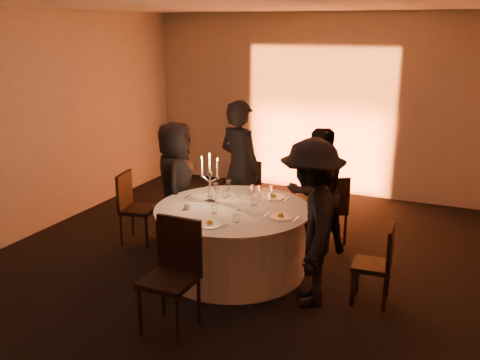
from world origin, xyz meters
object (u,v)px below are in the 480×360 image
at_px(chair_back_left, 252,189).
at_px(coffee_cup, 187,207).
at_px(chair_front, 174,268).
at_px(chair_left, 133,204).
at_px(chair_right, 379,260).
at_px(chair_back_right, 331,206).
at_px(guest_back_right, 317,191).
at_px(banquet_table, 233,239).
at_px(guest_right, 311,223).
at_px(guest_back_left, 240,169).
at_px(candelabra, 210,185).
at_px(guest_left, 176,184).

xyz_separation_m(chair_back_left, coffee_cup, (-0.13, -1.62, 0.22)).
bearing_deg(chair_front, chair_left, 134.78).
relative_size(chair_back_left, chair_right, 1.20).
xyz_separation_m(chair_back_right, guest_back_right, (-0.11, -0.33, 0.28)).
xyz_separation_m(banquet_table, chair_left, (-1.57, 0.26, 0.14)).
relative_size(chair_back_left, guest_right, 0.59).
height_order(banquet_table, chair_front, chair_front).
bearing_deg(chair_left, banquet_table, -109.74).
bearing_deg(guest_back_left, guest_right, 154.71).
bearing_deg(candelabra, chair_back_right, 45.84).
xyz_separation_m(chair_front, guest_back_right, (0.72, 2.27, 0.20)).
distance_m(chair_left, guest_right, 2.69).
bearing_deg(guest_left, chair_right, -126.14).
bearing_deg(guest_left, guest_back_right, -98.93).
bearing_deg(chair_left, chair_front, -145.61).
bearing_deg(guest_right, guest_back_left, -153.84).
height_order(chair_back_right, guest_left, guest_left).
relative_size(chair_front, guest_right, 0.61).
bearing_deg(chair_back_left, chair_front, 109.35).
bearing_deg(banquet_table, coffee_cup, -151.76).
bearing_deg(guest_right, chair_back_left, -160.24).
bearing_deg(guest_right, chair_left, -121.80).
bearing_deg(chair_back_left, chair_left, 54.21).
bearing_deg(guest_left, chair_back_right, -90.75).
distance_m(chair_left, coffee_cup, 1.25).
distance_m(banquet_table, guest_left, 1.20).
bearing_deg(chair_front, guest_right, 43.63).
bearing_deg(guest_back_right, guest_back_left, -44.12).
height_order(guest_back_left, candelabra, guest_back_left).
distance_m(coffee_cup, candelabra, 0.40).
distance_m(chair_back_left, guest_back_left, 0.46).
relative_size(chair_back_left, coffee_cup, 9.25).
distance_m(guest_left, candelabra, 0.81).
bearing_deg(coffee_cup, guest_back_left, 86.92).
distance_m(guest_back_right, guest_right, 1.33).
bearing_deg(chair_front, banquet_table, 90.06).
xyz_separation_m(guest_left, guest_back_left, (0.63, 0.62, 0.12)).
distance_m(chair_front, guest_right, 1.44).
bearing_deg(guest_back_right, chair_back_right, -145.42).
relative_size(banquet_table, chair_right, 2.12).
height_order(chair_left, guest_back_left, guest_back_left).
bearing_deg(chair_left, chair_back_right, -77.41).
relative_size(chair_right, candelabra, 1.42).
bearing_deg(guest_right, chair_back_right, 168.37).
bearing_deg(coffee_cup, chair_front, -66.75).
xyz_separation_m(coffee_cup, candelabra, (0.13, 0.33, 0.18)).
bearing_deg(chair_front, chair_back_left, 97.11).
height_order(chair_back_left, guest_right, guest_right).
relative_size(guest_left, candelabra, 2.70).
distance_m(banquet_table, chair_back_right, 1.53).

